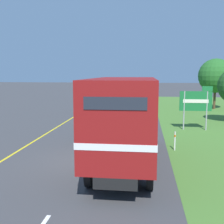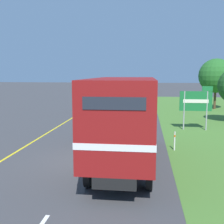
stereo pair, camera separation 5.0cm
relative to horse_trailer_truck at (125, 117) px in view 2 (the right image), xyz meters
The scene contains 12 objects.
ground_plane 2.69m from the horse_trailer_truck, behind, with size 200.00×200.00×0.00m, color #3D3D3F.
edge_line_yellow 10.84m from the horse_trailer_truck, 120.68° to the left, with size 0.12×51.22×0.01m, color yellow.
centre_dash_near 2.78m from the horse_trailer_truck, 155.71° to the left, with size 0.12×2.60×0.01m, color white.
centre_dash_mid_a 7.85m from the horse_trailer_truck, 103.23° to the left, with size 0.12×2.60×0.01m, color white.
centre_dash_mid_b 14.24m from the horse_trailer_truck, 97.07° to the left, with size 0.12×2.60×0.01m, color white.
centre_dash_far 20.76m from the horse_trailer_truck, 94.82° to the left, with size 0.12×2.60×0.01m, color white.
centre_dash_farthest 27.31m from the horse_trailer_truck, 93.65° to the left, with size 0.12×2.60×0.01m, color white.
horse_trailer_truck is the anchor object (origin of this frame).
lead_car_white 14.97m from the horse_trailer_truck, 103.72° to the left, with size 1.80×4.36×1.84m.
highway_sign 8.94m from the horse_trailer_truck, 61.75° to the left, with size 2.13×0.09×2.98m.
roadside_tree_mid 21.33m from the horse_trailer_truck, 67.37° to the left, with size 3.63×3.63×5.37m.
delineator_post 3.76m from the horse_trailer_truck, 47.38° to the left, with size 0.08×0.08×0.95m.
Camera 2 is at (2.62, -11.75, 3.86)m, focal length 45.00 mm.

